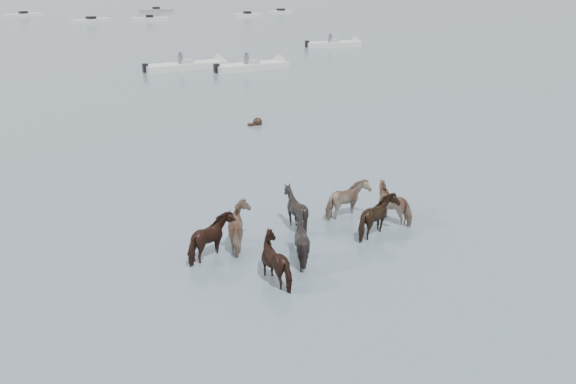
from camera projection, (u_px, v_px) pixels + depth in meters
ground at (252, 287)px, 13.77m from camera, size 400.00×400.00×0.00m
pony_herd at (308, 225)px, 15.93m from camera, size 7.16×3.80×1.26m
swimming_pony at (257, 123)px, 28.06m from camera, size 0.72×0.44×0.44m
motorboat_c at (197, 66)px, 43.68m from camera, size 6.69×2.16×1.92m
motorboat_d at (261, 66)px, 43.52m from camera, size 6.17×2.02×1.92m
motorboat_e at (341, 44)px, 55.84m from camera, size 5.73×3.53×1.92m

